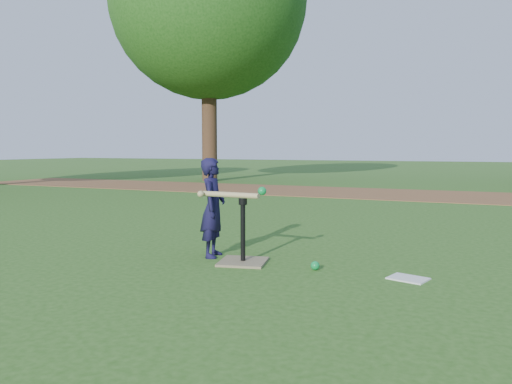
% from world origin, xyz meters
% --- Properties ---
extents(ground, '(80.00, 80.00, 0.00)m').
position_xyz_m(ground, '(0.00, 0.00, 0.00)').
color(ground, '#285116').
rests_on(ground, ground).
extents(dirt_strip, '(24.00, 3.00, 0.01)m').
position_xyz_m(dirt_strip, '(0.00, 7.50, 0.01)').
color(dirt_strip, brown).
rests_on(dirt_strip, ground).
extents(child, '(0.32, 0.41, 0.99)m').
position_xyz_m(child, '(-0.19, -0.19, 0.49)').
color(child, black).
rests_on(child, ground).
extents(wiffle_ball_ground, '(0.08, 0.08, 0.08)m').
position_xyz_m(wiffle_ball_ground, '(0.91, -0.30, 0.04)').
color(wiffle_ball_ground, '#0C893A').
rests_on(wiffle_ball_ground, ground).
extents(clipboard, '(0.35, 0.30, 0.01)m').
position_xyz_m(clipboard, '(1.71, -0.29, 0.01)').
color(clipboard, silver).
rests_on(clipboard, ground).
extents(batting_tee, '(0.51, 0.51, 0.61)m').
position_xyz_m(batting_tee, '(0.21, -0.32, 0.11)').
color(batting_tee, '#7F6F50').
rests_on(batting_tee, ground).
extents(swing_action, '(0.67, 0.16, 0.12)m').
position_xyz_m(swing_action, '(0.12, -0.33, 0.65)').
color(swing_action, tan).
rests_on(swing_action, ground).
extents(tree_left, '(6.40, 6.40, 9.08)m').
position_xyz_m(tree_left, '(-6.00, 10.00, 5.87)').
color(tree_left, '#382316').
rests_on(tree_left, ground).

